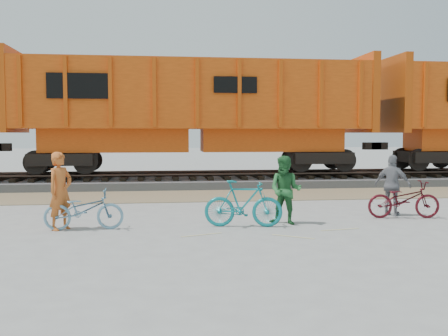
{
  "coord_description": "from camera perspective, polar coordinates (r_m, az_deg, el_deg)",
  "views": [
    {
      "loc": [
        -1.76,
        -10.8,
        2.07
      ],
      "look_at": [
        -0.26,
        1.5,
        1.2
      ],
      "focal_mm": 40.0,
      "sensor_mm": 36.0,
      "label": 1
    }
  ],
  "objects": [
    {
      "name": "gravel_strip",
      "position": [
        16.53,
        -0.79,
        -3.16
      ],
      "size": [
        120.0,
        3.0,
        0.02
      ],
      "primitive_type": "cube",
      "color": "#91785A",
      "rests_on": "ground"
    },
    {
      "name": "ballast_bed",
      "position": [
        19.98,
        -1.87,
        -1.52
      ],
      "size": [
        120.0,
        4.0,
        0.3
      ],
      "primitive_type": "cube",
      "color": "slate",
      "rests_on": "ground"
    },
    {
      "name": "bicycle_blue",
      "position": [
        11.12,
        -15.72,
        -4.6
      ],
      "size": [
        1.68,
        0.64,
        0.87
      ],
      "primitive_type": "imported",
      "rotation": [
        0.0,
        0.0,
        1.6
      ],
      "color": "#6798B3",
      "rests_on": "ground"
    },
    {
      "name": "bicycle_maroon",
      "position": [
        12.93,
        19.84,
        -3.41
      ],
      "size": [
        1.8,
        0.82,
        0.91
      ],
      "primitive_type": "imported",
      "rotation": [
        0.0,
        0.0,
        1.45
      ],
      "color": "#490D15",
      "rests_on": "ground"
    },
    {
      "name": "person_solo",
      "position": [
        11.25,
        -18.2,
        -2.5
      ],
      "size": [
        0.68,
        0.73,
        1.67
      ],
      "primitive_type": "imported",
      "rotation": [
        0.0,
        0.0,
        0.94
      ],
      "color": "#C65F25",
      "rests_on": "ground"
    },
    {
      "name": "hopper_car_center",
      "position": [
        19.86,
        -3.38,
        6.69
      ],
      "size": [
        14.0,
        3.13,
        4.65
      ],
      "color": "black",
      "rests_on": "track"
    },
    {
      "name": "track",
      "position": [
        19.95,
        -1.87,
        -0.59
      ],
      "size": [
        120.0,
        2.6,
        0.24
      ],
      "color": "black",
      "rests_on": "ballast_bed"
    },
    {
      "name": "bicycle_teal",
      "position": [
        11.03,
        2.23,
        -4.09
      ],
      "size": [
        1.78,
        0.78,
        1.04
      ],
      "primitive_type": "imported",
      "rotation": [
        0.0,
        0.0,
        1.4
      ],
      "color": "#107D83",
      "rests_on": "ground"
    },
    {
      "name": "person_man",
      "position": [
        11.39,
        7.04,
        -2.53
      ],
      "size": [
        0.95,
        0.88,
        1.56
      ],
      "primitive_type": "imported",
      "rotation": [
        0.0,
        0.0,
        -0.51
      ],
      "color": "#266631",
      "rests_on": "ground"
    },
    {
      "name": "person_woman",
      "position": [
        13.2,
        18.7,
        -1.88
      ],
      "size": [
        0.91,
        0.88,
        1.53
      ],
      "primitive_type": "imported",
      "rotation": [
        0.0,
        0.0,
        2.4
      ],
      "color": "gray",
      "rests_on": "ground"
    },
    {
      "name": "ground",
      "position": [
        11.14,
        2.28,
        -6.71
      ],
      "size": [
        120.0,
        120.0,
        0.0
      ],
      "primitive_type": "plane",
      "color": "#9E9E99",
      "rests_on": "ground"
    }
  ]
}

